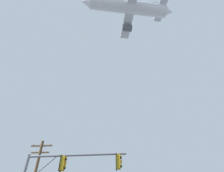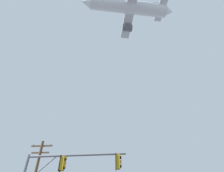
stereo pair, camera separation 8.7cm
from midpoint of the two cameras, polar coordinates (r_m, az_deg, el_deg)
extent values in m
cylinder|color=slate|center=(14.07, -10.76, -19.70)|extent=(6.80, 0.37, 0.15)
cylinder|color=slate|center=(14.59, -21.08, -22.64)|extent=(2.10, 0.15, 1.97)
cube|color=gold|center=(13.44, 1.71, -21.76)|extent=(0.27, 0.33, 0.90)
cylinder|color=gold|center=(13.60, 1.66, -19.72)|extent=(0.05, 0.05, 0.12)
cube|color=black|center=(13.45, 1.06, -21.79)|extent=(0.04, 0.46, 1.04)
sphere|color=black|center=(13.52, 2.34, -20.65)|extent=(0.20, 0.20, 0.20)
cylinder|color=gold|center=(13.53, 2.62, -20.40)|extent=(0.05, 0.21, 0.21)
sphere|color=orange|center=(13.43, 2.37, -21.78)|extent=(0.20, 0.20, 0.20)
cylinder|color=gold|center=(13.45, 2.66, -21.52)|extent=(0.05, 0.21, 0.21)
sphere|color=black|center=(13.35, 2.40, -22.92)|extent=(0.20, 0.20, 0.20)
cylinder|color=gold|center=(13.36, 2.70, -22.67)|extent=(0.05, 0.21, 0.21)
cube|color=gold|center=(14.16, -14.75, -21.54)|extent=(0.27, 0.33, 0.90)
cylinder|color=gold|center=(14.32, -14.40, -19.61)|extent=(0.05, 0.05, 0.12)
cube|color=black|center=(14.21, -15.32, -21.50)|extent=(0.04, 0.46, 1.04)
sphere|color=black|center=(14.20, -13.97, -20.54)|extent=(0.20, 0.20, 0.20)
cylinder|color=gold|center=(14.19, -13.67, -20.33)|extent=(0.05, 0.21, 0.21)
sphere|color=orange|center=(14.11, -14.16, -21.61)|extent=(0.20, 0.20, 0.20)
cylinder|color=gold|center=(14.11, -13.85, -21.40)|extent=(0.05, 0.21, 0.21)
sphere|color=black|center=(14.03, -14.35, -22.69)|extent=(0.20, 0.20, 0.20)
cylinder|color=gold|center=(14.03, -14.04, -22.48)|extent=(0.05, 0.21, 0.21)
cube|color=brown|center=(21.78, -20.45, -16.45)|extent=(2.20, 0.12, 0.12)
cube|color=brown|center=(21.54, -20.88, -18.14)|extent=(1.80, 0.12, 0.12)
cylinder|color=gray|center=(22.18, -22.60, -15.98)|extent=(0.10, 0.10, 0.18)
cylinder|color=gray|center=(21.49, -18.07, -16.32)|extent=(0.10, 0.10, 0.18)
cylinder|color=white|center=(51.54, 4.84, 22.56)|extent=(19.21, 6.76, 3.36)
cone|color=white|center=(51.18, -7.86, 23.74)|extent=(2.86, 3.56, 3.19)
cone|color=white|center=(53.95, 16.49, 20.56)|extent=(2.59, 3.19, 2.86)
cube|color=silver|center=(51.17, 5.50, 22.21)|extent=(5.54, 17.99, 0.38)
cylinder|color=#595B60|center=(52.80, 4.45, 16.97)|extent=(2.83, 2.32, 1.89)
cube|color=#0C5933|center=(54.90, 13.81, 22.02)|extent=(2.94, 0.79, 3.99)
cube|color=silver|center=(53.60, 14.31, 21.16)|extent=(3.01, 6.54, 0.21)
camera|label=1|loc=(0.04, -90.11, 0.09)|focal=30.49mm
camera|label=2|loc=(0.04, 89.89, -0.09)|focal=30.49mm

